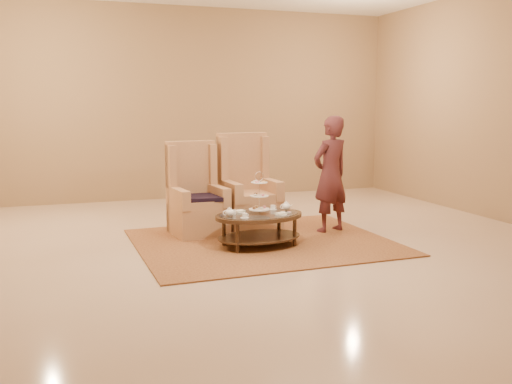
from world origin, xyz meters
name	(u,v)px	position (x,y,z in m)	size (l,w,h in m)	color
ground	(256,247)	(0.00, 0.00, 0.00)	(8.00, 8.00, 0.00)	beige
ceiling	(256,247)	(0.00, 0.00, 0.00)	(8.00, 8.00, 0.02)	silver
wall_back	(185,104)	(0.00, 4.00, 1.75)	(8.00, 0.04, 3.50)	#987852
rug	(263,242)	(0.16, 0.19, 0.01)	(3.20, 2.69, 0.02)	#9E6A38
tea_table	(259,220)	(0.04, 0.00, 0.34)	(1.21, 0.91, 0.94)	black
armchair_left	(196,203)	(-0.53, 0.96, 0.42)	(0.75, 0.77, 1.25)	tan
armchair_right	(247,197)	(0.23, 1.05, 0.45)	(0.77, 0.79, 1.34)	tan
person	(331,175)	(1.24, 0.48, 0.80)	(0.67, 0.54, 1.59)	#4F2124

